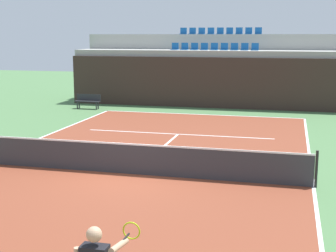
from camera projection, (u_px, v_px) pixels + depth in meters
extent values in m
plane|color=#477042|center=(132.00, 174.00, 15.17)|extent=(80.00, 80.00, 0.00)
cube|color=brown|center=(132.00, 174.00, 15.17)|extent=(11.00, 24.00, 0.01)
cube|color=white|center=(201.00, 114.00, 26.55)|extent=(11.00, 0.10, 0.00)
cube|color=white|center=(314.00, 187.00, 13.85)|extent=(0.10, 24.00, 0.00)
cube|color=white|center=(178.00, 134.00, 21.26)|extent=(8.26, 0.10, 0.00)
cube|color=white|center=(159.00, 151.00, 18.22)|extent=(0.10, 6.40, 0.00)
cube|color=#33231E|center=(210.00, 83.00, 28.85)|extent=(17.38, 0.30, 2.99)
cube|color=#9E9E99|center=(213.00, 78.00, 30.10)|extent=(17.38, 2.40, 3.37)
cube|color=#9E9E99|center=(219.00, 67.00, 32.30)|extent=(17.38, 2.40, 4.33)
cube|color=#145193|center=(174.00, 50.00, 30.39)|extent=(0.44, 0.44, 0.04)
cube|color=#145193|center=(175.00, 46.00, 30.54)|extent=(0.44, 0.04, 0.40)
cube|color=#145193|center=(184.00, 50.00, 30.24)|extent=(0.44, 0.44, 0.04)
cube|color=#145193|center=(185.00, 46.00, 30.39)|extent=(0.44, 0.04, 0.40)
cube|color=#145193|center=(194.00, 50.00, 30.09)|extent=(0.44, 0.44, 0.04)
cube|color=#145193|center=(195.00, 46.00, 30.24)|extent=(0.44, 0.04, 0.40)
cube|color=#145193|center=(204.00, 50.00, 29.94)|extent=(0.44, 0.44, 0.04)
cube|color=#145193|center=(204.00, 46.00, 30.09)|extent=(0.44, 0.04, 0.40)
cube|color=#145193|center=(214.00, 50.00, 29.79)|extent=(0.44, 0.44, 0.04)
cube|color=#145193|center=(214.00, 46.00, 29.94)|extent=(0.44, 0.04, 0.40)
cube|color=#145193|center=(224.00, 50.00, 29.64)|extent=(0.44, 0.44, 0.04)
cube|color=#145193|center=(224.00, 46.00, 29.79)|extent=(0.44, 0.04, 0.40)
cube|color=#145193|center=(234.00, 50.00, 29.49)|extent=(0.44, 0.44, 0.04)
cube|color=#145193|center=(235.00, 46.00, 29.64)|extent=(0.44, 0.04, 0.40)
cube|color=#145193|center=(244.00, 50.00, 29.34)|extent=(0.44, 0.44, 0.04)
cube|color=#145193|center=(245.00, 46.00, 29.49)|extent=(0.44, 0.04, 0.40)
cube|color=#145193|center=(255.00, 50.00, 29.19)|extent=(0.44, 0.44, 0.04)
cube|color=#145193|center=(255.00, 46.00, 29.34)|extent=(0.44, 0.04, 0.40)
cube|color=#145193|center=(183.00, 34.00, 32.50)|extent=(0.44, 0.44, 0.04)
cube|color=#145193|center=(184.00, 31.00, 32.65)|extent=(0.44, 0.04, 0.40)
cube|color=#145193|center=(192.00, 34.00, 32.35)|extent=(0.44, 0.44, 0.04)
cube|color=#145193|center=(193.00, 31.00, 32.50)|extent=(0.44, 0.04, 0.40)
cube|color=#145193|center=(201.00, 34.00, 32.20)|extent=(0.44, 0.44, 0.04)
cube|color=#145193|center=(202.00, 31.00, 32.35)|extent=(0.44, 0.04, 0.40)
cube|color=#145193|center=(210.00, 34.00, 32.05)|extent=(0.44, 0.44, 0.04)
cube|color=#145193|center=(211.00, 31.00, 32.20)|extent=(0.44, 0.04, 0.40)
cube|color=#145193|center=(220.00, 34.00, 31.90)|extent=(0.44, 0.44, 0.04)
cube|color=#145193|center=(220.00, 31.00, 32.05)|extent=(0.44, 0.04, 0.40)
cube|color=#145193|center=(229.00, 34.00, 31.75)|extent=(0.44, 0.44, 0.04)
cube|color=#145193|center=(230.00, 31.00, 31.90)|extent=(0.44, 0.04, 0.40)
cube|color=#145193|center=(239.00, 34.00, 31.60)|extent=(0.44, 0.44, 0.04)
cube|color=#145193|center=(239.00, 31.00, 31.75)|extent=(0.44, 0.04, 0.40)
cube|color=#145193|center=(248.00, 34.00, 31.45)|extent=(0.44, 0.44, 0.04)
cube|color=#145193|center=(249.00, 30.00, 31.60)|extent=(0.44, 0.04, 0.40)
cube|color=#145193|center=(258.00, 34.00, 31.30)|extent=(0.44, 0.44, 0.04)
cube|color=#145193|center=(258.00, 30.00, 31.45)|extent=(0.44, 0.04, 0.40)
cylinder|color=black|center=(316.00, 169.00, 13.74)|extent=(0.08, 0.08, 1.07)
cube|color=#333338|center=(131.00, 160.00, 15.08)|extent=(10.90, 0.02, 0.92)
cube|color=white|center=(131.00, 144.00, 14.99)|extent=(10.90, 0.04, 0.05)
sphere|color=tan|center=(94.00, 234.00, 6.58)|extent=(0.22, 0.22, 0.22)
cylinder|color=tan|center=(119.00, 246.00, 6.86)|extent=(0.09, 0.63, 0.20)
cylinder|color=black|center=(126.00, 237.00, 7.14)|extent=(0.03, 0.28, 0.03)
torus|color=#BFD819|center=(131.00, 231.00, 7.39)|extent=(0.28, 0.02, 0.28)
cube|color=#232328|center=(88.00, 101.00, 28.58)|extent=(1.50, 0.40, 0.05)
cube|color=#232328|center=(89.00, 97.00, 28.71)|extent=(1.50, 0.04, 0.36)
cube|color=#2D2D33|center=(77.00, 105.00, 28.64)|extent=(0.06, 0.06, 0.42)
cube|color=#2D2D33|center=(96.00, 106.00, 28.34)|extent=(0.06, 0.06, 0.42)
cube|color=#2D2D33|center=(79.00, 105.00, 28.90)|extent=(0.06, 0.06, 0.42)
cube|color=#2D2D33|center=(98.00, 105.00, 28.61)|extent=(0.06, 0.06, 0.42)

